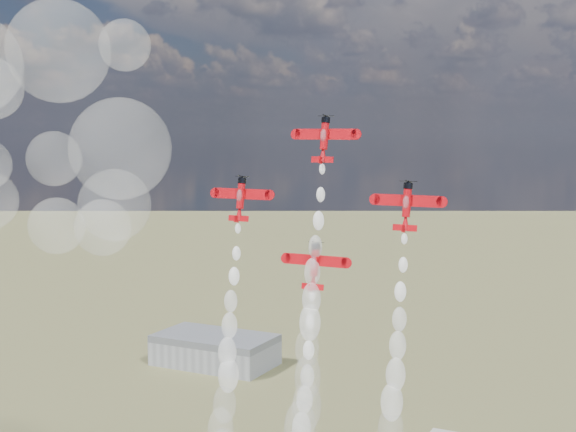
# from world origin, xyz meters

# --- Properties ---
(hangar) EXTENTS (50.00, 28.00, 13.00)m
(hangar) POSITION_xyz_m (-120.00, 180.00, 6.50)
(hangar) COLOR gray
(hangar) RESTS_ON ground
(plane_lead) EXTENTS (11.30, 3.73, 8.01)m
(plane_lead) POSITION_xyz_m (2.37, 20.05, 98.57)
(plane_lead) COLOR #BF0910
(plane_lead) RESTS_ON ground
(plane_left) EXTENTS (11.30, 3.73, 8.01)m
(plane_left) POSITION_xyz_m (-13.08, 18.16, 87.93)
(plane_left) COLOR #BF0910
(plane_left) RESTS_ON ground
(plane_right) EXTENTS (11.30, 3.73, 8.01)m
(plane_right) POSITION_xyz_m (17.82, 18.16, 87.93)
(plane_right) COLOR #BF0910
(plane_right) RESTS_ON ground
(plane_slot) EXTENTS (11.30, 3.73, 8.01)m
(plane_slot) POSITION_xyz_m (2.37, 16.26, 77.28)
(plane_slot) COLOR #BF0910
(plane_slot) RESTS_ON ground
(smoke_trail_lead) EXTENTS (5.58, 11.27, 45.81)m
(smoke_trail_lead) POSITION_xyz_m (2.45, 12.96, 59.32)
(smoke_trail_lead) COLOR white
(smoke_trail_lead) RESTS_ON plane_lead
(smoke_trail_left) EXTENTS (5.81, 10.86, 46.54)m
(smoke_trail_left) POSITION_xyz_m (-13.17, 11.24, 48.34)
(smoke_trail_left) COLOR white
(smoke_trail_left) RESTS_ON plane_left
(drifted_smoke_cloud) EXTENTS (59.46, 39.02, 52.63)m
(drifted_smoke_cloud) POSITION_xyz_m (-63.02, 25.06, 101.99)
(drifted_smoke_cloud) COLOR white
(drifted_smoke_cloud) RESTS_ON ground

